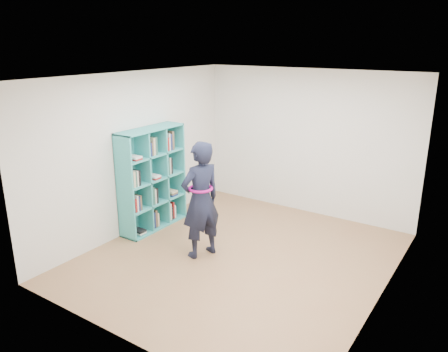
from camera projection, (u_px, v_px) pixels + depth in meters
The scene contains 9 objects.
floor at pixel (240, 257), 6.42m from camera, with size 4.50×4.50×0.00m, color #966744.
ceiling at pixel (242, 77), 5.65m from camera, with size 4.50×4.50×0.00m, color white.
wall_left at pixel (136, 153), 7.09m from camera, with size 0.02×4.50×2.60m, color silver.
wall_right at pixel (390, 201), 4.97m from camera, with size 0.02×4.50×2.60m, color silver.
wall_back at pixel (306, 143), 7.82m from camera, with size 4.00×0.02×2.60m, color silver.
wall_front at pixel (119, 228), 4.25m from camera, with size 4.00×0.02×2.60m, color silver.
bookshelf at pixel (151, 180), 7.26m from camera, with size 0.37×1.28×1.71m.
person at pixel (201, 200), 6.24m from camera, with size 0.60×0.73×1.73m.
smartphone at pixel (200, 189), 6.36m from camera, with size 0.02×0.10×0.13m.
Camera 1 is at (3.02, -4.92, 3.05)m, focal length 35.00 mm.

